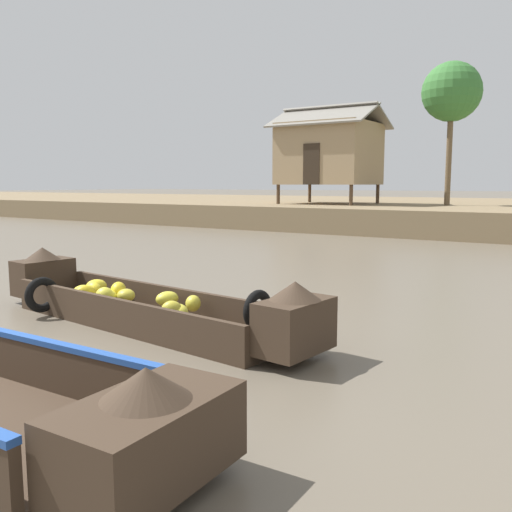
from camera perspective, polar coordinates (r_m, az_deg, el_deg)
name	(u,v)px	position (r m, az deg, el deg)	size (l,w,h in m)	color
ground_plane	(322,266)	(13.09, 6.79, -1.04)	(300.00, 300.00, 0.00)	#665B4C
riverbank_strip	(479,213)	(29.63, 22.04, 4.15)	(160.00, 20.00, 1.00)	#7F6B4C
banana_boat	(140,304)	(7.74, -11.85, -4.83)	(5.64, 1.52, 0.89)	#3D2D21
stilt_house_left	(329,153)	(26.46, 7.56, 10.51)	(4.75, 4.03, 4.53)	#4C3826
palm_tree_near	(452,93)	(25.92, 19.53, 15.59)	(2.51, 2.51, 6.08)	brown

